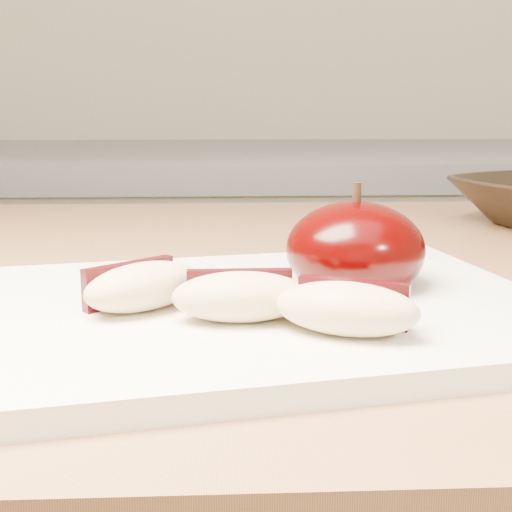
{
  "coord_description": "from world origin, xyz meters",
  "views": [
    {
      "loc": [
        -0.03,
        -0.02,
        1.02
      ],
      "look_at": [
        -0.01,
        0.36,
        0.94
      ],
      "focal_mm": 50.0,
      "sensor_mm": 36.0,
      "label": 1
    }
  ],
  "objects": [
    {
      "name": "back_cabinet",
      "position": [
        0.0,
        1.2,
        0.47
      ],
      "size": [
        2.4,
        0.62,
        0.94
      ],
      "color": "silver",
      "rests_on": "ground"
    },
    {
      "name": "cutting_board",
      "position": [
        -0.01,
        0.36,
        0.91
      ],
      "size": [
        0.36,
        0.29,
        0.01
      ],
      "primitive_type": "cube",
      "rotation": [
        0.0,
        0.0,
        0.19
      ],
      "color": "white",
      "rests_on": "island_counter"
    },
    {
      "name": "apple_half",
      "position": [
        0.05,
        0.39,
        0.93
      ],
      "size": [
        0.1,
        0.1,
        0.07
      ],
      "rotation": [
        0.0,
        0.0,
        0.2
      ],
      "color": "black",
      "rests_on": "cutting_board"
    },
    {
      "name": "apple_wedge_a",
      "position": [
        -0.07,
        0.34,
        0.93
      ],
      "size": [
        0.07,
        0.07,
        0.02
      ],
      "rotation": [
        0.0,
        0.0,
        0.68
      ],
      "color": "beige",
      "rests_on": "cutting_board"
    },
    {
      "name": "apple_wedge_b",
      "position": [
        -0.02,
        0.32,
        0.93
      ],
      "size": [
        0.07,
        0.04,
        0.02
      ],
      "rotation": [
        0.0,
        0.0,
        0.02
      ],
      "color": "beige",
      "rests_on": "cutting_board"
    },
    {
      "name": "apple_wedge_c",
      "position": [
        0.03,
        0.3,
        0.93
      ],
      "size": [
        0.08,
        0.06,
        0.02
      ],
      "rotation": [
        0.0,
        0.0,
        -0.39
      ],
      "color": "beige",
      "rests_on": "cutting_board"
    }
  ]
}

